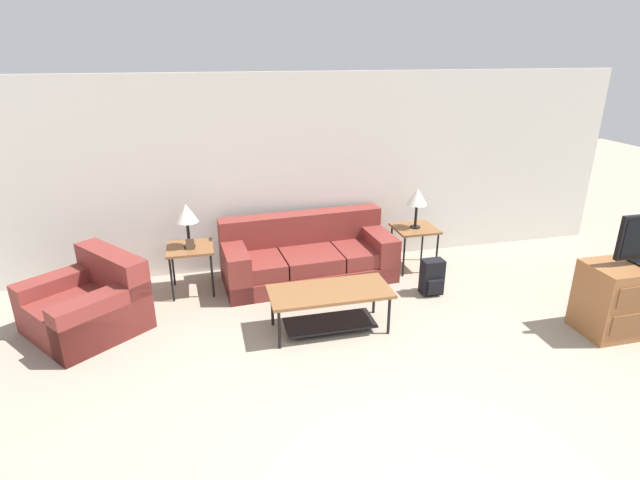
{
  "coord_description": "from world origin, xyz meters",
  "views": [
    {
      "loc": [
        -1.37,
        -2.24,
        2.87
      ],
      "look_at": [
        -0.09,
        2.97,
        0.8
      ],
      "focal_mm": 28.0,
      "sensor_mm": 36.0,
      "label": 1
    }
  ],
  "objects_px": {
    "armchair": "(88,305)",
    "table_lamp_right": "(417,198)",
    "couch": "(308,257)",
    "tv_console": "(637,296)",
    "side_table_left": "(190,251)",
    "backpack": "(432,277)",
    "side_table_right": "(415,231)",
    "coffee_table": "(330,300)",
    "table_lamp_left": "(186,214)"
  },
  "relations": [
    {
      "from": "armchair",
      "to": "table_lamp_right",
      "type": "relative_size",
      "value": 2.69
    },
    {
      "from": "couch",
      "to": "table_lamp_right",
      "type": "relative_size",
      "value": 4.13
    },
    {
      "from": "table_lamp_right",
      "to": "tv_console",
      "type": "height_order",
      "value": "table_lamp_right"
    },
    {
      "from": "side_table_left",
      "to": "table_lamp_right",
      "type": "relative_size",
      "value": 1.09
    },
    {
      "from": "tv_console",
      "to": "backpack",
      "type": "distance_m",
      "value": 2.18
    },
    {
      "from": "side_table_left",
      "to": "side_table_right",
      "type": "bearing_deg",
      "value": 0.0
    },
    {
      "from": "armchair",
      "to": "tv_console",
      "type": "relative_size",
      "value": 1.2
    },
    {
      "from": "armchair",
      "to": "side_table_right",
      "type": "height_order",
      "value": "armchair"
    },
    {
      "from": "coffee_table",
      "to": "backpack",
      "type": "distance_m",
      "value": 1.55
    },
    {
      "from": "armchair",
      "to": "side_table_left",
      "type": "distance_m",
      "value": 1.3
    },
    {
      "from": "couch",
      "to": "side_table_left",
      "type": "height_order",
      "value": "couch"
    },
    {
      "from": "couch",
      "to": "armchair",
      "type": "bearing_deg",
      "value": -165.16
    },
    {
      "from": "side_table_left",
      "to": "table_lamp_left",
      "type": "distance_m",
      "value": 0.48
    },
    {
      "from": "tv_console",
      "to": "table_lamp_left",
      "type": "bearing_deg",
      "value": 155.99
    },
    {
      "from": "couch",
      "to": "armchair",
      "type": "height_order",
      "value": "couch"
    },
    {
      "from": "couch",
      "to": "armchair",
      "type": "relative_size",
      "value": 1.54
    },
    {
      "from": "table_lamp_right",
      "to": "backpack",
      "type": "bearing_deg",
      "value": -96.62
    },
    {
      "from": "couch",
      "to": "backpack",
      "type": "bearing_deg",
      "value": -30.14
    },
    {
      "from": "couch",
      "to": "backpack",
      "type": "relative_size",
      "value": 5.02
    },
    {
      "from": "side_table_left",
      "to": "backpack",
      "type": "xyz_separation_m",
      "value": [
        2.88,
        -0.78,
        -0.32
      ]
    },
    {
      "from": "coffee_table",
      "to": "table_lamp_right",
      "type": "distance_m",
      "value": 2.13
    },
    {
      "from": "backpack",
      "to": "table_lamp_right",
      "type": "bearing_deg",
      "value": 83.38
    },
    {
      "from": "table_lamp_left",
      "to": "backpack",
      "type": "relative_size",
      "value": 1.22
    },
    {
      "from": "side_table_right",
      "to": "table_lamp_left",
      "type": "distance_m",
      "value": 3.01
    },
    {
      "from": "side_table_left",
      "to": "table_lamp_right",
      "type": "height_order",
      "value": "table_lamp_right"
    },
    {
      "from": "side_table_right",
      "to": "backpack",
      "type": "distance_m",
      "value": 0.85
    },
    {
      "from": "table_lamp_right",
      "to": "backpack",
      "type": "distance_m",
      "value": 1.12
    },
    {
      "from": "couch",
      "to": "tv_console",
      "type": "height_order",
      "value": "couch"
    },
    {
      "from": "tv_console",
      "to": "backpack",
      "type": "relative_size",
      "value": 2.72
    },
    {
      "from": "table_lamp_right",
      "to": "tv_console",
      "type": "xyz_separation_m",
      "value": [
        1.66,
        -2.06,
        -0.63
      ]
    },
    {
      "from": "table_lamp_right",
      "to": "table_lamp_left",
      "type": "bearing_deg",
      "value": 180.0
    },
    {
      "from": "coffee_table",
      "to": "table_lamp_left",
      "type": "relative_size",
      "value": 2.37
    },
    {
      "from": "side_table_left",
      "to": "side_table_right",
      "type": "xyz_separation_m",
      "value": [
        2.97,
        0.0,
        0.0
      ]
    },
    {
      "from": "armchair",
      "to": "couch",
      "type": "bearing_deg",
      "value": 14.84
    },
    {
      "from": "coffee_table",
      "to": "side_table_right",
      "type": "bearing_deg",
      "value": 40.28
    },
    {
      "from": "table_lamp_left",
      "to": "coffee_table",
      "type": "bearing_deg",
      "value": -42.41
    },
    {
      "from": "couch",
      "to": "side_table_right",
      "type": "distance_m",
      "value": 1.51
    },
    {
      "from": "side_table_right",
      "to": "armchair",
      "type": "bearing_deg",
      "value": -170.87
    },
    {
      "from": "couch",
      "to": "coffee_table",
      "type": "xyz_separation_m",
      "value": [
        -0.05,
        -1.34,
        0.06
      ]
    },
    {
      "from": "table_lamp_left",
      "to": "table_lamp_right",
      "type": "bearing_deg",
      "value": 0.0
    },
    {
      "from": "side_table_right",
      "to": "tv_console",
      "type": "relative_size",
      "value": 0.49
    },
    {
      "from": "side_table_right",
      "to": "backpack",
      "type": "relative_size",
      "value": 1.33
    },
    {
      "from": "tv_console",
      "to": "couch",
      "type": "bearing_deg",
      "value": 146.4
    },
    {
      "from": "coffee_table",
      "to": "armchair",
      "type": "bearing_deg",
      "value": 165.5
    },
    {
      "from": "coffee_table",
      "to": "table_lamp_right",
      "type": "height_order",
      "value": "table_lamp_right"
    },
    {
      "from": "coffee_table",
      "to": "side_table_left",
      "type": "height_order",
      "value": "side_table_left"
    },
    {
      "from": "table_lamp_left",
      "to": "table_lamp_right",
      "type": "xyz_separation_m",
      "value": [
        2.97,
        0.0,
        0.0
      ]
    },
    {
      "from": "coffee_table",
      "to": "table_lamp_left",
      "type": "xyz_separation_m",
      "value": [
        -1.43,
        1.31,
        0.67
      ]
    },
    {
      "from": "couch",
      "to": "backpack",
      "type": "height_order",
      "value": "couch"
    },
    {
      "from": "table_lamp_left",
      "to": "backpack",
      "type": "height_order",
      "value": "table_lamp_left"
    }
  ]
}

